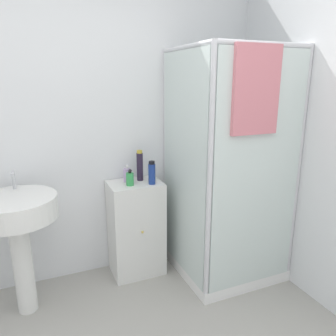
{
  "coord_description": "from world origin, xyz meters",
  "views": [
    {
      "loc": [
        -0.19,
        -0.93,
        1.62
      ],
      "look_at": [
        0.71,
        1.19,
        0.99
      ],
      "focal_mm": 35.0,
      "sensor_mm": 36.0,
      "label": 1
    }
  ],
  "objects_px": {
    "sink": "(17,222)",
    "lotion_bottle_white": "(127,175)",
    "shampoo_bottle_blue": "(152,173)",
    "soap_dispenser": "(130,179)",
    "shampoo_bottle_tall_black": "(140,166)"
  },
  "relations": [
    {
      "from": "shampoo_bottle_tall_black",
      "to": "lotion_bottle_white",
      "type": "height_order",
      "value": "shampoo_bottle_tall_black"
    },
    {
      "from": "sink",
      "to": "soap_dispenser",
      "type": "distance_m",
      "value": 0.85
    },
    {
      "from": "shampoo_bottle_tall_black",
      "to": "lotion_bottle_white",
      "type": "bearing_deg",
      "value": 176.71
    },
    {
      "from": "sink",
      "to": "lotion_bottle_white",
      "type": "bearing_deg",
      "value": 15.08
    },
    {
      "from": "shampoo_bottle_tall_black",
      "to": "shampoo_bottle_blue",
      "type": "distance_m",
      "value": 0.15
    },
    {
      "from": "shampoo_bottle_blue",
      "to": "lotion_bottle_white",
      "type": "distance_m",
      "value": 0.22
    },
    {
      "from": "lotion_bottle_white",
      "to": "sink",
      "type": "bearing_deg",
      "value": -164.92
    },
    {
      "from": "soap_dispenser",
      "to": "lotion_bottle_white",
      "type": "bearing_deg",
      "value": 85.89
    },
    {
      "from": "sink",
      "to": "lotion_bottle_white",
      "type": "height_order",
      "value": "sink"
    },
    {
      "from": "soap_dispenser",
      "to": "shampoo_bottle_tall_black",
      "type": "height_order",
      "value": "shampoo_bottle_tall_black"
    },
    {
      "from": "shampoo_bottle_blue",
      "to": "lotion_bottle_white",
      "type": "height_order",
      "value": "shampoo_bottle_blue"
    },
    {
      "from": "sink",
      "to": "shampoo_bottle_blue",
      "type": "height_order",
      "value": "sink"
    },
    {
      "from": "sink",
      "to": "soap_dispenser",
      "type": "xyz_separation_m",
      "value": [
        0.83,
        0.12,
        0.17
      ]
    },
    {
      "from": "soap_dispenser",
      "to": "shampoo_bottle_blue",
      "type": "xyz_separation_m",
      "value": [
        0.17,
        -0.03,
        0.04
      ]
    },
    {
      "from": "soap_dispenser",
      "to": "shampoo_bottle_blue",
      "type": "distance_m",
      "value": 0.18
    }
  ]
}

